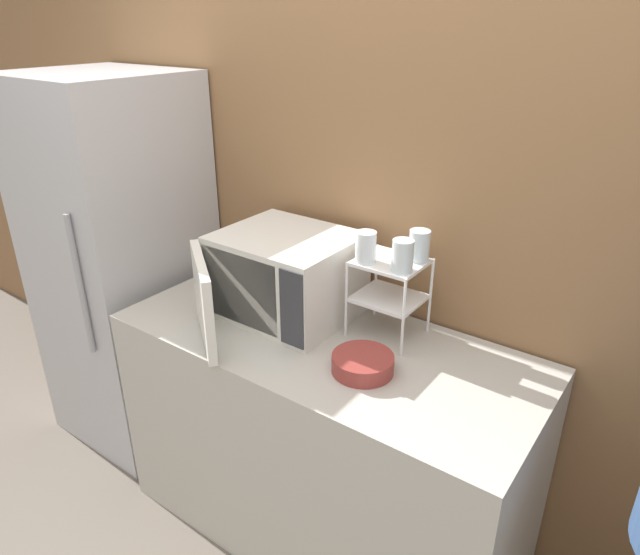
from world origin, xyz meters
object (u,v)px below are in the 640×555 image
object	(u,v)px
microwave	(283,276)
glass_front_left	(366,247)
bowl	(363,364)
glass_front_right	(403,256)
glass_back_right	(419,246)
refrigerator	(123,267)
dish_rack	(389,282)

from	to	relation	value
microwave	glass_front_left	bearing A→B (deg)	6.93
bowl	glass_front_left	bearing A→B (deg)	122.15
glass_front_right	glass_back_right	bearing A→B (deg)	88.41
microwave	glass_front_right	distance (m)	0.50
glass_front_right	bowl	world-z (taller)	glass_front_right
microwave	refrigerator	distance (m)	0.94
microwave	glass_back_right	xyz separation A→B (m)	(0.47, 0.16, 0.18)
bowl	refrigerator	xyz separation A→B (m)	(-1.38, 0.10, -0.06)
dish_rack	refrigerator	size ratio (longest dim) A/B	0.16
microwave	refrigerator	bearing A→B (deg)	-176.52
dish_rack	glass_back_right	distance (m)	0.16
glass_front_left	glass_front_right	distance (m)	0.14
dish_rack	glass_front_left	distance (m)	0.16
microwave	refrigerator	size ratio (longest dim) A/B	0.38
glass_back_right	refrigerator	world-z (taller)	refrigerator
microwave	dish_rack	xyz separation A→B (m)	(0.40, 0.10, 0.05)
glass_back_right	glass_front_right	size ratio (longest dim) A/B	1.00
glass_front_left	refrigerator	distance (m)	1.31
glass_front_right	refrigerator	world-z (taller)	refrigerator
glass_back_right	bowl	xyz separation A→B (m)	(-0.02, -0.31, -0.31)
microwave	glass_front_left	distance (m)	0.38
microwave	glass_front_right	size ratio (longest dim) A/B	6.17
glass_front_right	refrigerator	xyz separation A→B (m)	(-1.39, -0.10, -0.37)
microwave	glass_front_right	xyz separation A→B (m)	(0.47, 0.05, 0.18)
dish_rack	bowl	size ratio (longest dim) A/B	1.42
glass_back_right	refrigerator	distance (m)	1.46
glass_front_left	bowl	size ratio (longest dim) A/B	0.53
bowl	glass_front_right	bearing A→B (deg)	86.30
glass_back_right	bowl	size ratio (longest dim) A/B	0.53
refrigerator	glass_back_right	bearing A→B (deg)	8.69
microwave	glass_front_left	size ratio (longest dim) A/B	6.17
microwave	bowl	size ratio (longest dim) A/B	3.30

